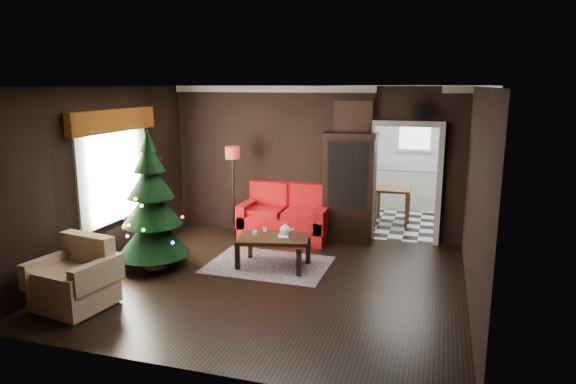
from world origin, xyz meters
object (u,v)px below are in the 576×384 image
(floor_lamp, at_px, (233,192))
(kitchen_table, at_px, (392,206))
(loveseat, at_px, (285,213))
(curio_cabinet, at_px, (349,190))
(christmas_tree, at_px, (151,202))
(coffee_table, at_px, (273,252))
(armchair, at_px, (74,274))
(teapot, at_px, (285,230))
(wall_clock, at_px, (423,111))

(floor_lamp, distance_m, kitchen_table, 3.31)
(loveseat, distance_m, curio_cabinet, 1.25)
(curio_cabinet, bearing_deg, kitchen_table, 65.56)
(christmas_tree, height_order, coffee_table, christmas_tree)
(kitchen_table, bearing_deg, armchair, -123.47)
(loveseat, bearing_deg, coffee_table, -79.98)
(curio_cabinet, distance_m, teapot, 1.79)
(curio_cabinet, bearing_deg, floor_lamp, -173.31)
(coffee_table, height_order, kitchen_table, kitchen_table)
(coffee_table, relative_size, wall_clock, 3.36)
(armchair, bearing_deg, teapot, 56.29)
(curio_cabinet, xyz_separation_m, kitchen_table, (0.65, 1.43, -0.57))
(wall_clock, bearing_deg, coffee_table, -137.69)
(curio_cabinet, xyz_separation_m, floor_lamp, (-2.17, -0.25, -0.12))
(kitchen_table, bearing_deg, coffee_table, -116.00)
(curio_cabinet, xyz_separation_m, wall_clock, (1.20, 0.18, 1.43))
(floor_lamp, xyz_separation_m, coffee_table, (1.28, -1.46, -0.58))
(coffee_table, bearing_deg, curio_cabinet, 62.74)
(kitchen_table, bearing_deg, christmas_tree, -132.04)
(floor_lamp, xyz_separation_m, teapot, (1.44, -1.34, -0.24))
(christmas_tree, relative_size, wall_clock, 6.62)
(curio_cabinet, relative_size, armchair, 2.18)
(wall_clock, height_order, kitchen_table, wall_clock)
(loveseat, xyz_separation_m, armchair, (-1.70, -3.65, -0.04))
(floor_lamp, relative_size, christmas_tree, 0.82)
(coffee_table, bearing_deg, armchair, -132.45)
(loveseat, xyz_separation_m, kitchen_table, (1.80, 1.65, -0.12))
(floor_lamp, bearing_deg, coffee_table, -48.83)
(teapot, xyz_separation_m, wall_clock, (1.93, 1.77, 1.79))
(armchair, bearing_deg, kitchen_table, 65.77)
(floor_lamp, relative_size, kitchen_table, 2.31)
(christmas_tree, height_order, wall_clock, wall_clock)
(christmas_tree, bearing_deg, kitchen_table, 47.96)
(coffee_table, distance_m, teapot, 0.39)
(loveseat, height_order, wall_clock, wall_clock)
(curio_cabinet, bearing_deg, teapot, -114.69)
(armchair, distance_m, wall_clock, 6.04)
(wall_clock, relative_size, kitchen_table, 0.43)
(coffee_table, bearing_deg, floor_lamp, 131.17)
(teapot, relative_size, kitchen_table, 0.26)
(kitchen_table, bearing_deg, loveseat, -137.49)
(floor_lamp, bearing_deg, armchair, -100.77)
(christmas_tree, xyz_separation_m, teapot, (1.95, 0.67, -0.46))
(coffee_table, bearing_deg, kitchen_table, 64.00)
(wall_clock, bearing_deg, curio_cabinet, -171.47)
(armchair, bearing_deg, loveseat, 74.22)
(floor_lamp, distance_m, coffee_table, 2.03)
(christmas_tree, height_order, armchair, christmas_tree)
(floor_lamp, xyz_separation_m, christmas_tree, (-0.51, -2.01, 0.22))
(christmas_tree, height_order, teapot, christmas_tree)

